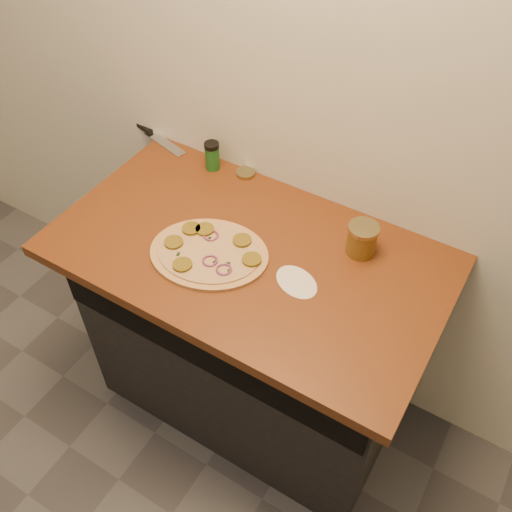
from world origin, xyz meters
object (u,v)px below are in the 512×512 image
Objects in this scene: pizza at (209,252)px; salsa_jar at (362,239)px; chefs_knife at (153,134)px; spice_shaker at (212,156)px.

pizza is 4.35× the size of salsa_jar.
chefs_knife is 2.86× the size of spice_shaker.
pizza reaches higher than chefs_knife.
pizza is 0.66m from chefs_knife.
pizza is 0.42m from spice_shaker.
chefs_knife is at bearing 170.55° from salsa_jar.
salsa_jar reaches higher than chefs_knife.
pizza is at bearing -57.31° from spice_shaker.
spice_shaker is at bearing 170.12° from salsa_jar.
spice_shaker is at bearing -8.59° from chefs_knife.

